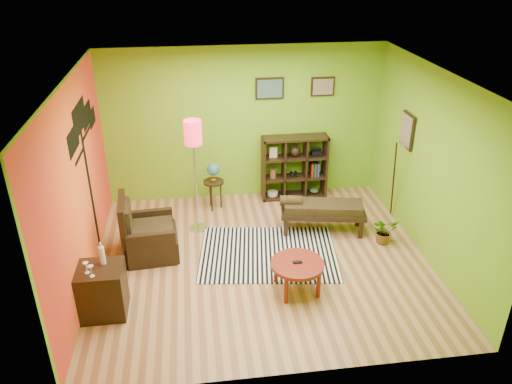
{
  "coord_description": "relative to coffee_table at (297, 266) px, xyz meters",
  "views": [
    {
      "loc": [
        -0.93,
        -6.24,
        4.35
      ],
      "look_at": [
        -0.06,
        0.24,
        1.05
      ],
      "focal_mm": 35.0,
      "sensor_mm": 36.0,
      "label": 1
    }
  ],
  "objects": [
    {
      "name": "globe_table",
      "position": [
        -0.99,
        2.53,
        0.29
      ],
      "size": [
        0.36,
        0.36,
        0.89
      ],
      "color": "black",
      "rests_on": "ground"
    },
    {
      "name": "cube_shelf",
      "position": [
        0.54,
        2.8,
        0.21
      ],
      "size": [
        1.2,
        0.35,
        1.2
      ],
      "color": "black",
      "rests_on": "ground"
    },
    {
      "name": "armchair",
      "position": [
        -2.1,
        1.18,
        -0.09
      ],
      "size": [
        0.87,
        0.87,
        0.98
      ],
      "color": "black",
      "rests_on": "ground"
    },
    {
      "name": "ground",
      "position": [
        -0.38,
        0.77,
        -0.39
      ],
      "size": [
        5.0,
        5.0,
        0.0
      ],
      "primitive_type": "plane",
      "color": "tan",
      "rests_on": "ground"
    },
    {
      "name": "side_cabinet",
      "position": [
        -2.58,
        -0.13,
        -0.04
      ],
      "size": [
        0.58,
        0.53,
        1.0
      ],
      "color": "black",
      "rests_on": "ground"
    },
    {
      "name": "bench",
      "position": [
        0.71,
        1.51,
        0.02
      ],
      "size": [
        1.44,
        0.74,
        0.64
      ],
      "color": "black",
      "rests_on": "ground"
    },
    {
      "name": "potted_plant",
      "position": [
        1.63,
        1.01,
        -0.22
      ],
      "size": [
        0.47,
        0.5,
        0.34
      ],
      "primitive_type": "imported",
      "rotation": [
        0.0,
        0.0,
        0.19
      ],
      "color": "#26661E",
      "rests_on": "ground"
    },
    {
      "name": "zebra_rug",
      "position": [
        -0.25,
        0.94,
        -0.38
      ],
      "size": [
        2.28,
        1.81,
        0.01
      ],
      "primitive_type": "cube",
      "rotation": [
        0.0,
        0.0,
        -0.13
      ],
      "color": "white",
      "rests_on": "ground"
    },
    {
      "name": "room_shell",
      "position": [
        -0.47,
        0.78,
        1.41
      ],
      "size": [
        5.04,
        4.54,
        2.82
      ],
      "color": "#70A91C",
      "rests_on": "ground"
    },
    {
      "name": "coffee_table",
      "position": [
        0.0,
        0.0,
        0.0
      ],
      "size": [
        0.73,
        0.73,
        0.47
      ],
      "color": "maroon",
      "rests_on": "ground"
    },
    {
      "name": "floor_lamp",
      "position": [
        -1.3,
        1.83,
        1.16
      ],
      "size": [
        0.29,
        0.29,
        1.91
      ],
      "color": "silver",
      "rests_on": "ground"
    }
  ]
}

